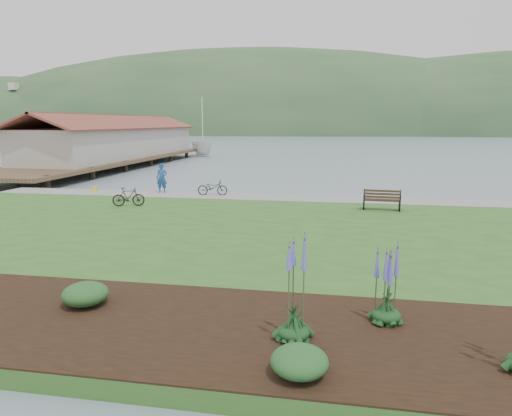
# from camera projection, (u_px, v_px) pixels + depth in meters

# --- Properties ---
(ground) EXTENTS (600.00, 600.00, 0.00)m
(ground) POSITION_uv_depth(u_px,v_px,m) (256.00, 234.00, 19.15)
(ground) COLOR slate
(ground) RESTS_ON ground
(lawn) EXTENTS (34.00, 20.00, 0.40)m
(lawn) POSITION_uv_depth(u_px,v_px,m) (247.00, 241.00, 17.17)
(lawn) COLOR #2D5C20
(lawn) RESTS_ON ground
(shoreline_path) EXTENTS (34.00, 2.20, 0.03)m
(shoreline_path) POSITION_uv_depth(u_px,v_px,m) (278.00, 198.00, 25.75)
(shoreline_path) COLOR gray
(shoreline_path) RESTS_ON lawn
(garden_bed) EXTENTS (24.00, 4.40, 0.04)m
(garden_bed) POSITION_uv_depth(u_px,v_px,m) (319.00, 335.00, 9.07)
(garden_bed) COLOR black
(garden_bed) RESTS_ON lawn
(far_hillside) EXTENTS (580.00, 80.00, 38.00)m
(far_hillside) POSITION_uv_depth(u_px,v_px,m) (381.00, 134.00, 180.21)
(far_hillside) COLOR #30522E
(far_hillside) RESTS_ON ground
(pier_pavilion) EXTENTS (8.00, 36.00, 5.40)m
(pier_pavilion) POSITION_uv_depth(u_px,v_px,m) (117.00, 141.00, 48.73)
(pier_pavilion) COLOR #4C3826
(pier_pavilion) RESTS_ON ground
(park_bench) EXTENTS (1.78, 0.83, 1.07)m
(park_bench) POSITION_uv_depth(u_px,v_px,m) (382.00, 199.00, 22.04)
(park_bench) COLOR #311F13
(park_bench) RESTS_ON lawn
(person) EXTENTS (0.83, 0.63, 2.09)m
(person) POSITION_uv_depth(u_px,v_px,m) (162.00, 176.00, 27.36)
(person) COLOR #1E4E8D
(person) RESTS_ON lawn
(bicycle_a) EXTENTS (0.76, 1.79, 0.91)m
(bicycle_a) POSITION_uv_depth(u_px,v_px,m) (212.00, 188.00, 26.62)
(bicycle_a) COLOR black
(bicycle_a) RESTS_ON lawn
(bicycle_b) EXTENTS (0.93, 1.66, 0.96)m
(bicycle_b) POSITION_uv_depth(u_px,v_px,m) (128.00, 197.00, 23.12)
(bicycle_b) COLOR black
(bicycle_b) RESTS_ON lawn
(sailboat) EXTENTS (13.78, 13.81, 25.65)m
(sailboat) POSITION_uv_depth(u_px,v_px,m) (203.00, 156.00, 63.64)
(sailboat) COLOR silver
(sailboat) RESTS_ON ground
(pannier) EXTENTS (0.27, 0.35, 0.33)m
(pannier) POSITION_uv_depth(u_px,v_px,m) (95.00, 189.00, 27.91)
(pannier) COLOR yellow
(pannier) RESTS_ON lawn
(echium_0) EXTENTS (0.62, 0.62, 2.35)m
(echium_0) POSITION_uv_depth(u_px,v_px,m) (294.00, 296.00, 8.68)
(echium_0) COLOR #143718
(echium_0) RESTS_ON garden_bed
(echium_1) EXTENTS (0.62, 0.62, 1.85)m
(echium_1) POSITION_uv_depth(u_px,v_px,m) (388.00, 287.00, 9.49)
(echium_1) COLOR #143718
(echium_1) RESTS_ON garden_bed
(shrub_0) EXTENTS (1.05, 1.05, 0.52)m
(shrub_0) POSITION_uv_depth(u_px,v_px,m) (85.00, 294.00, 10.50)
(shrub_0) COLOR #1E4C21
(shrub_0) RESTS_ON garden_bed
(shrub_1) EXTENTS (0.98, 0.98, 0.49)m
(shrub_1) POSITION_uv_depth(u_px,v_px,m) (300.00, 361.00, 7.57)
(shrub_1) COLOR #1E4C21
(shrub_1) RESTS_ON garden_bed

